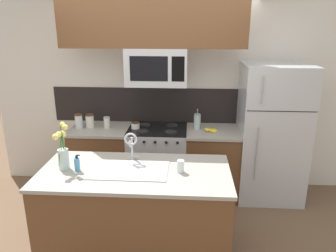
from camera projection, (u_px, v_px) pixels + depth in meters
name	position (u px, v px, depth m)	size (l,w,h in m)	color
ground_plane	(151.00, 231.00, 3.70)	(10.00, 10.00, 0.00)	brown
rear_partition	(182.00, 94.00, 4.50)	(5.20, 0.10, 2.60)	silver
splash_band	(160.00, 105.00, 4.51)	(2.95, 0.01, 0.48)	black
back_counter_left	(103.00, 160.00, 4.46)	(0.79, 0.65, 0.91)	brown
back_counter_right	(211.00, 162.00, 4.37)	(0.71, 0.65, 0.91)	brown
stove_range	(158.00, 161.00, 4.41)	(0.76, 0.64, 0.93)	#B7BABF
microwave	(157.00, 67.00, 4.00)	(0.74, 0.40, 0.45)	#B7BABF
upper_cabinet_band	(153.00, 21.00, 3.82)	(2.19, 0.34, 0.60)	brown
refrigerator	(271.00, 133.00, 4.21)	(0.83, 0.74, 1.76)	#B7BABF
storage_jar_tall	(79.00, 121.00, 4.29)	(0.10, 0.10, 0.19)	silver
storage_jar_medium	(90.00, 121.00, 4.33)	(0.11, 0.11, 0.18)	silver
storage_jar_short	(107.00, 122.00, 4.31)	(0.08, 0.08, 0.15)	silver
storage_jar_squat	(135.00, 126.00, 4.26)	(0.11, 0.11, 0.09)	silver
banana_bunch	(211.00, 130.00, 4.17)	(0.19, 0.15, 0.07)	yellow
french_press	(197.00, 121.00, 4.27)	(0.09, 0.09, 0.27)	silver
island_counter	(136.00, 212.00, 3.23)	(1.81, 0.88, 0.91)	brown
kitchen_sink	(128.00, 177.00, 3.12)	(0.76, 0.44, 0.16)	#ADAFB5
sink_faucet	(131.00, 143.00, 3.24)	(0.14, 0.14, 0.31)	#B7BABF
dish_soap_bottle	(77.00, 164.00, 3.07)	(0.06, 0.05, 0.16)	#4C93C6
drinking_glass	(181.00, 166.00, 3.04)	(0.07, 0.07, 0.12)	silver
flower_vase	(63.00, 153.00, 3.08)	(0.12, 0.18, 0.46)	silver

